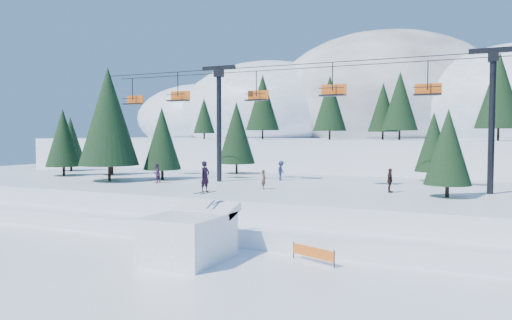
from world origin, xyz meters
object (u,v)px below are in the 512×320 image
at_px(banner_near, 313,253).
at_px(banner_far, 408,254).
at_px(jump_kicker, 190,235).
at_px(chairlift, 326,102).

distance_m(banner_near, banner_far, 4.89).
xyz_separation_m(banner_near, banner_far, (4.55, 1.79, 0.00)).
relative_size(jump_kicker, banner_far, 1.90).
xyz_separation_m(jump_kicker, banner_far, (10.72, 4.08, -0.80)).
bearing_deg(banner_far, jump_kicker, -159.14).
bearing_deg(chairlift, jump_kicker, -98.04).
relative_size(chairlift, banner_far, 16.64).
height_order(jump_kicker, banner_near, jump_kicker).
xyz_separation_m(chairlift, banner_near, (3.82, -14.30, -8.78)).
xyz_separation_m(chairlift, banner_far, (8.37, -12.50, -8.78)).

